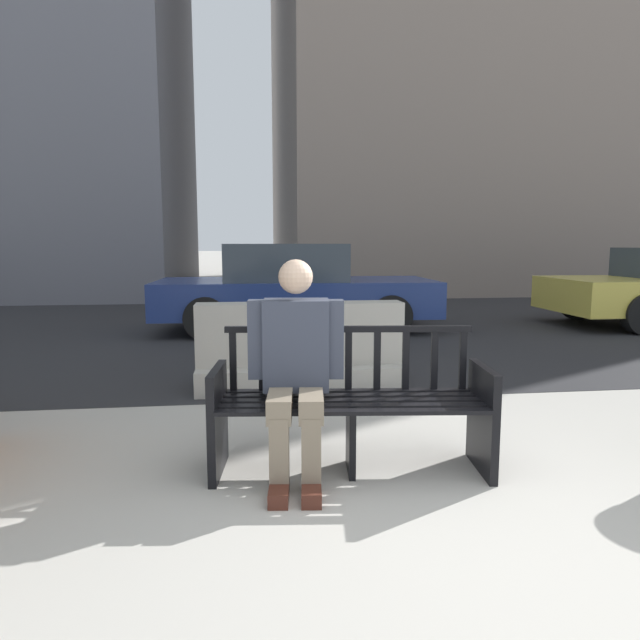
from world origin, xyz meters
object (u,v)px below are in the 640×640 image
object	(u,v)px
jersey_barrier_centre	(300,353)
seated_person	(296,364)
car_sedan_far	(293,288)
street_bench	(351,408)

from	to	relation	value
jersey_barrier_centre	seated_person	bearing A→B (deg)	-96.03
car_sedan_far	seated_person	bearing A→B (deg)	-94.47
jersey_barrier_centre	car_sedan_far	size ratio (longest dim) A/B	0.45
jersey_barrier_centre	car_sedan_far	bearing A→B (deg)	86.41
seated_person	street_bench	bearing A→B (deg)	3.54
street_bench	car_sedan_far	bearing A→B (deg)	88.85
seated_person	car_sedan_far	xyz separation A→B (m)	(0.46, 5.87, -0.01)
jersey_barrier_centre	car_sedan_far	distance (m)	3.79
seated_person	jersey_barrier_centre	bearing A→B (deg)	83.97
seated_person	car_sedan_far	size ratio (longest dim) A/B	0.29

